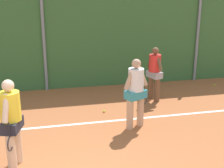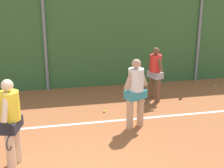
{
  "view_description": "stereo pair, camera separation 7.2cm",
  "coord_description": "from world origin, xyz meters",
  "px_view_note": "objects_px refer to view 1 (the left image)",
  "views": [
    {
      "loc": [
        -0.02,
        -4.08,
        3.27
      ],
      "look_at": [
        1.54,
        2.8,
        1.1
      ],
      "focal_mm": 48.93,
      "sensor_mm": 36.0,
      "label": 1
    },
    {
      "loc": [
        0.06,
        -4.1,
        3.27
      ],
      "look_at": [
        1.54,
        2.8,
        1.1
      ],
      "focal_mm": 48.93,
      "sensor_mm": 36.0,
      "label": 2
    }
  ],
  "objects_px": {
    "player_midcourt": "(136,90)",
    "tennis_ball_1": "(104,111)",
    "player_foreground_near": "(11,120)",
    "player_backcourt_far": "(155,71)",
    "tennis_ball_2": "(214,85)"
  },
  "relations": [
    {
      "from": "player_midcourt",
      "to": "player_backcourt_far",
      "type": "distance_m",
      "value": 2.1
    },
    {
      "from": "player_foreground_near",
      "to": "tennis_ball_1",
      "type": "height_order",
      "value": "player_foreground_near"
    },
    {
      "from": "player_foreground_near",
      "to": "tennis_ball_1",
      "type": "xyz_separation_m",
      "value": [
        2.2,
        2.3,
        -0.95
      ]
    },
    {
      "from": "player_foreground_near",
      "to": "tennis_ball_1",
      "type": "distance_m",
      "value": 3.32
    },
    {
      "from": "player_foreground_near",
      "to": "player_midcourt",
      "type": "height_order",
      "value": "player_foreground_near"
    },
    {
      "from": "player_foreground_near",
      "to": "player_backcourt_far",
      "type": "xyz_separation_m",
      "value": [
        3.91,
        2.97,
        -0.05
      ]
    },
    {
      "from": "player_midcourt",
      "to": "tennis_ball_1",
      "type": "xyz_separation_m",
      "value": [
        -0.57,
        1.09,
        -0.94
      ]
    },
    {
      "from": "player_midcourt",
      "to": "tennis_ball_2",
      "type": "bearing_deg",
      "value": 10.91
    },
    {
      "from": "player_backcourt_far",
      "to": "tennis_ball_2",
      "type": "bearing_deg",
      "value": 91.13
    },
    {
      "from": "player_backcourt_far",
      "to": "tennis_ball_2",
      "type": "height_order",
      "value": "player_backcourt_far"
    },
    {
      "from": "player_foreground_near",
      "to": "tennis_ball_2",
      "type": "bearing_deg",
      "value": 134.35
    },
    {
      "from": "tennis_ball_2",
      "to": "player_backcourt_far",
      "type": "bearing_deg",
      "value": -161.6
    },
    {
      "from": "player_backcourt_far",
      "to": "tennis_ball_1",
      "type": "relative_size",
      "value": 25.1
    },
    {
      "from": "player_midcourt",
      "to": "tennis_ball_1",
      "type": "distance_m",
      "value": 1.55
    },
    {
      "from": "player_foreground_near",
      "to": "tennis_ball_1",
      "type": "relative_size",
      "value": 26.55
    }
  ]
}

